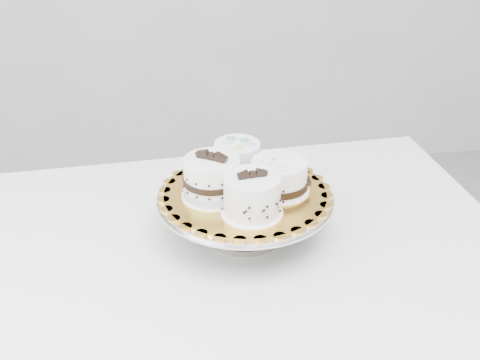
{
  "coord_description": "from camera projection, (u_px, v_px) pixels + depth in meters",
  "views": [
    {
      "loc": [
        -0.05,
        -0.91,
        1.45
      ],
      "look_at": [
        0.1,
        0.07,
        0.89
      ],
      "focal_mm": 45.0,
      "sensor_mm": 36.0,
      "label": 1
    }
  ],
  "objects": [
    {
      "name": "cake_banded",
      "position": [
        212.0,
        179.0,
        1.15
      ],
      "size": [
        0.15,
        0.15,
        0.1
      ],
      "rotation": [
        0.0,
        0.0,
        -0.59
      ],
      "color": "white",
      "rests_on": "cake_board"
    },
    {
      "name": "cake_swirl",
      "position": [
        252.0,
        196.0,
        1.09
      ],
      "size": [
        0.12,
        0.12,
        0.09
      ],
      "rotation": [
        0.0,
        0.0,
        0.12
      ],
      "color": "white",
      "rests_on": "cake_board"
    },
    {
      "name": "cake_stand",
      "position": [
        245.0,
        207.0,
        1.19
      ],
      "size": [
        0.35,
        0.35,
        0.09
      ],
      "color": "gray",
      "rests_on": "table"
    },
    {
      "name": "table",
      "position": [
        220.0,
        277.0,
        1.23
      ],
      "size": [
        1.21,
        0.83,
        0.75
      ],
      "rotation": [
        0.0,
        0.0,
        0.04
      ],
      "color": "white",
      "rests_on": "floor"
    },
    {
      "name": "cake_dots",
      "position": [
        237.0,
        158.0,
        1.23
      ],
      "size": [
        0.12,
        0.12,
        0.07
      ],
      "rotation": [
        0.0,
        0.0,
        0.32
      ],
      "color": "white",
      "rests_on": "cake_board"
    },
    {
      "name": "cake_ribbon",
      "position": [
        279.0,
        177.0,
        1.17
      ],
      "size": [
        0.13,
        0.12,
        0.07
      ],
      "rotation": [
        0.0,
        0.0,
        0.02
      ],
      "color": "white",
      "rests_on": "cake_board"
    },
    {
      "name": "cake_board",
      "position": [
        245.0,
        193.0,
        1.18
      ],
      "size": [
        0.4,
        0.4,
        0.0
      ],
      "primitive_type": "cylinder",
      "rotation": [
        0.0,
        0.0,
        0.31
      ],
      "color": "gold",
      "rests_on": "cake_stand"
    }
  ]
}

